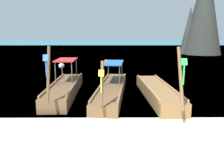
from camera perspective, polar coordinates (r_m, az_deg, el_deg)
ground at (r=7.19m, az=0.16°, el=-15.82°), size 120.00×120.00×0.00m
sea_water at (r=67.85m, az=-0.28°, el=8.06°), size 120.00×120.00×0.00m
longtail_boat_blue_ribbon at (r=11.55m, az=-12.77°, el=-3.76°), size 1.36×6.21×2.80m
longtail_boat_yellow_ribbon at (r=11.50m, az=-0.05°, el=-3.90°), size 2.01×7.21×2.26m
longtail_boat_green_ribbon at (r=11.12m, az=12.21°, el=-4.62°), size 1.42×6.50×2.79m
karst_rock at (r=38.65m, az=23.53°, el=15.89°), size 6.51×6.21×15.16m
mooring_buoy_near at (r=20.69m, az=-13.65°, el=2.30°), size 0.55×0.55×0.55m
mooring_buoy_far at (r=23.01m, az=-1.61°, el=3.43°), size 0.55×0.55×0.55m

